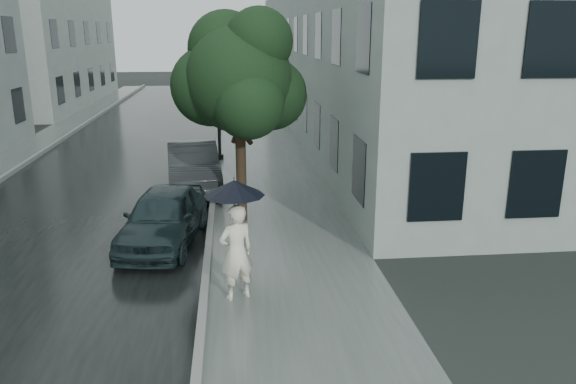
{
  "coord_description": "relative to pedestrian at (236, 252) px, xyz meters",
  "views": [
    {
      "loc": [
        -0.99,
        -9.54,
        4.79
      ],
      "look_at": [
        0.23,
        2.45,
        1.3
      ],
      "focal_mm": 35.0,
      "sensor_mm": 36.0,
      "label": 1
    }
  ],
  "objects": [
    {
      "name": "lamp_post",
      "position": [
        -0.64,
        11.77,
        1.97
      ],
      "size": [
        0.83,
        0.43,
        5.02
      ],
      "rotation": [
        0.0,
        0.0,
        -0.24
      ],
      "color": "black",
      "rests_on": "ground"
    },
    {
      "name": "asphalt_road",
      "position": [
        -4.11,
        12.04,
        -0.91
      ],
      "size": [
        6.85,
        60.0,
        0.0
      ],
      "primitive_type": "cube",
      "color": "black",
      "rests_on": "ground"
    },
    {
      "name": "umbrella",
      "position": [
        -0.01,
        0.05,
        1.2
      ],
      "size": [
        1.41,
        1.41,
        1.37
      ],
      "rotation": [
        0.0,
        0.0,
        -0.36
      ],
      "color": "black",
      "rests_on": "ground"
    },
    {
      "name": "building_far_b",
      "position": [
        -12.81,
        30.04,
        3.09
      ],
      "size": [
        7.02,
        18.0,
        8.0
      ],
      "color": "gray",
      "rests_on": "ground"
    },
    {
      "name": "building_near",
      "position": [
        6.43,
        19.54,
        3.59
      ],
      "size": [
        7.02,
        36.0,
        9.0
      ],
      "color": "gray",
      "rests_on": "ground"
    },
    {
      "name": "car_far",
      "position": [
        -1.24,
        7.64,
        -0.2
      ],
      "size": [
        1.95,
        4.44,
        1.42
      ],
      "primitive_type": "imported",
      "rotation": [
        0.0,
        0.0,
        0.11
      ],
      "color": "#26292B",
      "rests_on": "ground"
    },
    {
      "name": "kerb_far",
      "position": [
        -7.61,
        12.04,
        -0.84
      ],
      "size": [
        0.15,
        60.0,
        0.15
      ],
      "primitive_type": "cube",
      "color": "slate",
      "rests_on": "ground"
    },
    {
      "name": "sidewalk_far",
      "position": [
        -8.54,
        12.04,
        -0.91
      ],
      "size": [
        1.7,
        60.0,
        0.01
      ],
      "primitive_type": "cube",
      "color": "#4C5451",
      "rests_on": "ground"
    },
    {
      "name": "pedestrian",
      "position": [
        0.0,
        0.0,
        0.0
      ],
      "size": [
        0.78,
        0.67,
        1.81
      ],
      "primitive_type": "imported",
      "rotation": [
        0.0,
        0.0,
        3.57
      ],
      "color": "silver",
      "rests_on": "sidewalk"
    },
    {
      "name": "sidewalk",
      "position": [
        1.21,
        12.04,
        -0.91
      ],
      "size": [
        3.5,
        60.0,
        0.01
      ],
      "primitive_type": "cube",
      "color": "slate",
      "rests_on": "ground"
    },
    {
      "name": "kerb_near",
      "position": [
        -0.61,
        12.04,
        -0.84
      ],
      "size": [
        0.15,
        60.0,
        0.15
      ],
      "primitive_type": "cube",
      "color": "slate",
      "rests_on": "ground"
    },
    {
      "name": "ground",
      "position": [
        0.96,
        0.04,
        -0.91
      ],
      "size": [
        120.0,
        120.0,
        0.0
      ],
      "primitive_type": "plane",
      "color": "black",
      "rests_on": "ground"
    },
    {
      "name": "car_near",
      "position": [
        -1.64,
        2.96,
        -0.26
      ],
      "size": [
        2.07,
        3.99,
        1.3
      ],
      "primitive_type": "imported",
      "rotation": [
        0.0,
        0.0,
        -0.15
      ],
      "color": "#1A292D",
      "rests_on": "ground"
    },
    {
      "name": "street_tree",
      "position": [
        0.19,
        4.55,
        2.76
      ],
      "size": [
        3.42,
        3.11,
        5.34
      ],
      "color": "#332619",
      "rests_on": "ground"
    }
  ]
}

